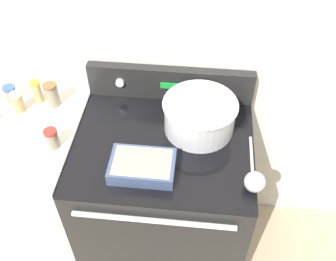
{
  "coord_description": "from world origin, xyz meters",
  "views": [
    {
      "loc": [
        0.15,
        -0.85,
        2.23
      ],
      "look_at": [
        0.02,
        0.36,
        0.99
      ],
      "focal_mm": 42.0,
      "sensor_mm": 36.0,
      "label": 1
    }
  ],
  "objects_px": {
    "ladle": "(255,180)",
    "spice_jar_blue_cap": "(10,93)",
    "mixing_bowl": "(200,114)",
    "casserole_dish": "(142,166)",
    "spice_jar_red_cap": "(52,138)",
    "spice_jar_yellow_cap": "(37,92)",
    "spice_jar_brown_cap": "(52,95)",
    "spice_jar_white_cap": "(18,102)"
  },
  "relations": [
    {
      "from": "ladle",
      "to": "spice_jar_blue_cap",
      "type": "relative_size",
      "value": 3.87
    },
    {
      "from": "mixing_bowl",
      "to": "ladle",
      "type": "height_order",
      "value": "mixing_bowl"
    },
    {
      "from": "casserole_dish",
      "to": "spice_jar_blue_cap",
      "type": "distance_m",
      "value": 0.8
    },
    {
      "from": "spice_jar_red_cap",
      "to": "spice_jar_yellow_cap",
      "type": "distance_m",
      "value": 0.33
    },
    {
      "from": "ladle",
      "to": "spice_jar_brown_cap",
      "type": "xyz_separation_m",
      "value": [
        -0.95,
        0.39,
        0.03
      ]
    },
    {
      "from": "casserole_dish",
      "to": "spice_jar_red_cap",
      "type": "distance_m",
      "value": 0.42
    },
    {
      "from": "spice_jar_yellow_cap",
      "to": "spice_jar_white_cap",
      "type": "bearing_deg",
      "value": -132.2
    },
    {
      "from": "casserole_dish",
      "to": "spice_jar_brown_cap",
      "type": "relative_size",
      "value": 2.23
    },
    {
      "from": "spice_jar_blue_cap",
      "to": "casserole_dish",
      "type": "bearing_deg",
      "value": -27.47
    },
    {
      "from": "spice_jar_yellow_cap",
      "to": "spice_jar_blue_cap",
      "type": "xyz_separation_m",
      "value": [
        -0.14,
        -0.01,
        -0.02
      ]
    },
    {
      "from": "spice_jar_red_cap",
      "to": "casserole_dish",
      "type": "bearing_deg",
      "value": -12.24
    },
    {
      "from": "spice_jar_white_cap",
      "to": "spice_jar_red_cap",
      "type": "bearing_deg",
      "value": -42.15
    },
    {
      "from": "spice_jar_red_cap",
      "to": "spice_jar_blue_cap",
      "type": "xyz_separation_m",
      "value": [
        -0.3,
        0.28,
        -0.01
      ]
    },
    {
      "from": "casserole_dish",
      "to": "ladle",
      "type": "xyz_separation_m",
      "value": [
        0.46,
        -0.03,
        0.01
      ]
    },
    {
      "from": "spice_jar_white_cap",
      "to": "spice_jar_brown_cap",
      "type": "bearing_deg",
      "value": 21.98
    },
    {
      "from": "casserole_dish",
      "to": "spice_jar_red_cap",
      "type": "bearing_deg",
      "value": 167.76
    },
    {
      "from": "spice_jar_red_cap",
      "to": "spice_jar_brown_cap",
      "type": "relative_size",
      "value": 0.79
    },
    {
      "from": "casserole_dish",
      "to": "mixing_bowl",
      "type": "bearing_deg",
      "value": 51.5
    },
    {
      "from": "spice_jar_brown_cap",
      "to": "spice_jar_white_cap",
      "type": "xyz_separation_m",
      "value": [
        -0.15,
        -0.06,
        -0.01
      ]
    },
    {
      "from": "mixing_bowl",
      "to": "spice_jar_white_cap",
      "type": "relative_size",
      "value": 3.21
    },
    {
      "from": "mixing_bowl",
      "to": "casserole_dish",
      "type": "xyz_separation_m",
      "value": [
        -0.22,
        -0.28,
        -0.05
      ]
    },
    {
      "from": "spice_jar_brown_cap",
      "to": "spice_jar_white_cap",
      "type": "distance_m",
      "value": 0.16
    },
    {
      "from": "spice_jar_blue_cap",
      "to": "spice_jar_brown_cap",
      "type": "bearing_deg",
      "value": -2.42
    },
    {
      "from": "mixing_bowl",
      "to": "spice_jar_red_cap",
      "type": "bearing_deg",
      "value": -163.19
    },
    {
      "from": "spice_jar_brown_cap",
      "to": "spice_jar_blue_cap",
      "type": "xyz_separation_m",
      "value": [
        -0.22,
        0.01,
        -0.02
      ]
    },
    {
      "from": "mixing_bowl",
      "to": "spice_jar_brown_cap",
      "type": "relative_size",
      "value": 2.78
    },
    {
      "from": "spice_jar_brown_cap",
      "to": "spice_jar_white_cap",
      "type": "bearing_deg",
      "value": -158.02
    },
    {
      "from": "mixing_bowl",
      "to": "casserole_dish",
      "type": "distance_m",
      "value": 0.36
    },
    {
      "from": "spice_jar_red_cap",
      "to": "spice_jar_yellow_cap",
      "type": "xyz_separation_m",
      "value": [
        -0.16,
        0.29,
        0.01
      ]
    },
    {
      "from": "mixing_bowl",
      "to": "spice_jar_blue_cap",
      "type": "distance_m",
      "value": 0.93
    },
    {
      "from": "mixing_bowl",
      "to": "ladle",
      "type": "bearing_deg",
      "value": -52.63
    },
    {
      "from": "spice_jar_yellow_cap",
      "to": "spice_jar_white_cap",
      "type": "xyz_separation_m",
      "value": [
        -0.07,
        -0.08,
        -0.01
      ]
    },
    {
      "from": "casserole_dish",
      "to": "spice_jar_blue_cap",
      "type": "height_order",
      "value": "spice_jar_blue_cap"
    },
    {
      "from": "casserole_dish",
      "to": "spice_jar_brown_cap",
      "type": "bearing_deg",
      "value": 143.92
    },
    {
      "from": "mixing_bowl",
      "to": "ladle",
      "type": "distance_m",
      "value": 0.39
    },
    {
      "from": "spice_jar_red_cap",
      "to": "spice_jar_white_cap",
      "type": "distance_m",
      "value": 0.31
    },
    {
      "from": "mixing_bowl",
      "to": "spice_jar_white_cap",
      "type": "distance_m",
      "value": 0.86
    },
    {
      "from": "mixing_bowl",
      "to": "spice_jar_red_cap",
      "type": "xyz_separation_m",
      "value": [
        -0.63,
        -0.19,
        -0.03
      ]
    },
    {
      "from": "spice_jar_brown_cap",
      "to": "ladle",
      "type": "bearing_deg",
      "value": -22.31
    },
    {
      "from": "mixing_bowl",
      "to": "spice_jar_blue_cap",
      "type": "relative_size",
      "value": 4.08
    },
    {
      "from": "spice_jar_yellow_cap",
      "to": "spice_jar_blue_cap",
      "type": "height_order",
      "value": "spice_jar_yellow_cap"
    },
    {
      "from": "ladle",
      "to": "spice_jar_yellow_cap",
      "type": "relative_size",
      "value": 2.69
    }
  ]
}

